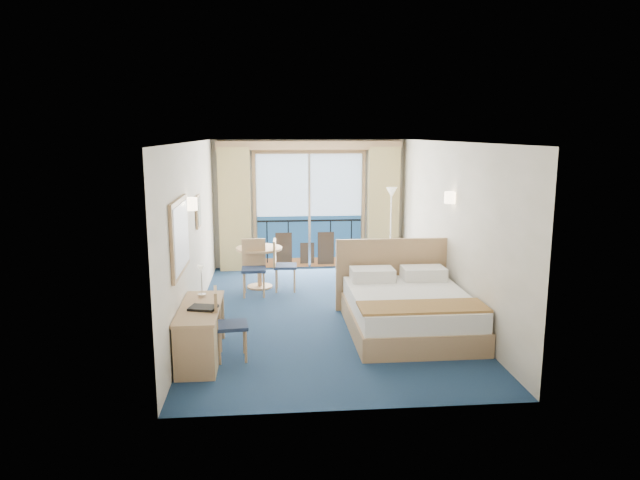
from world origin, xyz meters
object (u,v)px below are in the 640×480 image
at_px(nightstand, 421,282).
at_px(desk_chair, 225,320).
at_px(bed, 408,309).
at_px(floor_lamp, 391,208).
at_px(table_chair_b, 254,264).
at_px(armchair, 379,265).
at_px(round_table, 259,257).
at_px(table_chair_a, 281,262).
at_px(desk, 197,341).

height_order(nightstand, desk_chair, desk_chair).
distance_m(bed, floor_lamp, 3.75).
xyz_separation_m(desk_chair, table_chair_b, (0.29, 2.96, 0.03)).
height_order(nightstand, armchair, armchair).
distance_m(round_table, table_chair_a, 0.46).
height_order(desk_chair, table_chair_b, table_chair_b).
bearing_deg(bed, desk, -157.75).
bearing_deg(nightstand, table_chair_a, 163.13).
bearing_deg(armchair, nightstand, 108.43).
relative_size(armchair, round_table, 0.95).
distance_m(nightstand, armchair, 1.17).
distance_m(floor_lamp, table_chair_b, 3.23).
bearing_deg(table_chair_a, table_chair_b, 115.62).
relative_size(bed, armchair, 2.75).
distance_m(desk_chair, table_chair_a, 3.25).
xyz_separation_m(desk, table_chair_a, (1.09, 3.48, 0.15)).
bearing_deg(table_chair_b, bed, -43.26).
distance_m(bed, desk, 3.10).
bearing_deg(floor_lamp, table_chair_b, -152.04).
xyz_separation_m(floor_lamp, table_chair_b, (-2.77, -1.47, -0.77)).
height_order(desk, desk_chair, desk_chair).
height_order(bed, desk, bed).
bearing_deg(desk, table_chair_a, 72.66).
xyz_separation_m(nightstand, floor_lamp, (-0.12, 2.00, 1.03)).
bearing_deg(round_table, desk, -100.61).
xyz_separation_m(bed, table_chair_a, (-1.78, 2.31, 0.20)).
xyz_separation_m(armchair, table_chair_b, (-2.34, -0.50, 0.19)).
height_order(floor_lamp, table_chair_a, floor_lamp).
relative_size(floor_lamp, table_chair_a, 1.85).
relative_size(table_chair_a, table_chair_b, 0.96).
xyz_separation_m(floor_lamp, desk_chair, (-3.06, -4.43, -0.80)).
relative_size(desk_chair, round_table, 1.09).
xyz_separation_m(armchair, desk, (-2.94, -3.78, 0.01)).
xyz_separation_m(nightstand, table_chair_a, (-2.41, 0.73, 0.24)).
height_order(bed, table_chair_b, bed).
xyz_separation_m(floor_lamp, desk, (-3.37, -4.75, -0.94)).
relative_size(nightstand, armchair, 0.73).
relative_size(desk, table_chair_a, 1.55).
relative_size(bed, table_chair_b, 2.24).
relative_size(round_table, table_chair_b, 0.86).
height_order(armchair, table_chair_b, table_chair_b).
distance_m(armchair, table_chair_a, 1.89).
relative_size(bed, round_table, 2.61).
relative_size(nightstand, desk_chair, 0.63).
distance_m(bed, round_table, 3.36).
xyz_separation_m(armchair, round_table, (-2.25, -0.06, 0.21)).
distance_m(desk_chair, round_table, 3.42).
distance_m(floor_lamp, desk, 5.90).
height_order(bed, armchair, bed).
bearing_deg(table_chair_a, desk_chair, 169.37).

